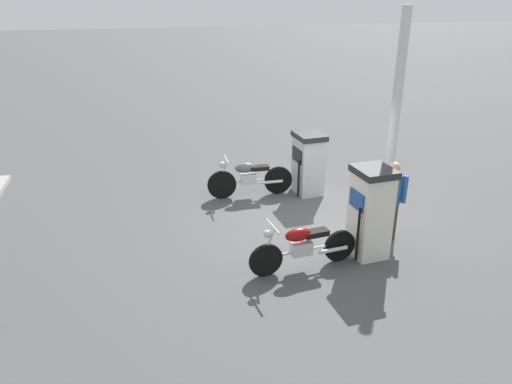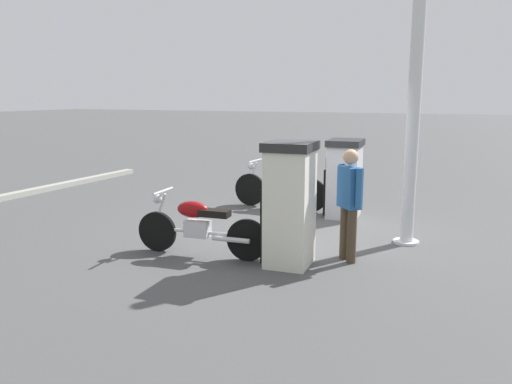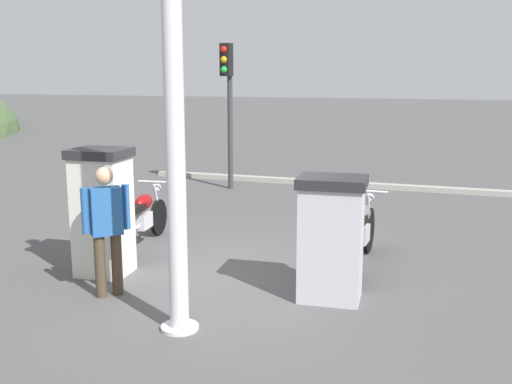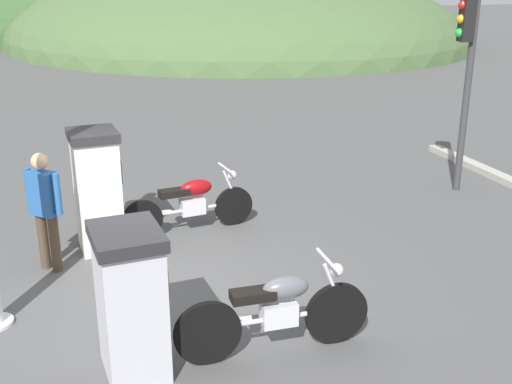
% 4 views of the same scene
% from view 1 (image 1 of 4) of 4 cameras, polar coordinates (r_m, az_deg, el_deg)
% --- Properties ---
extents(ground_plane, '(120.00, 120.00, 0.00)m').
position_cam_1_polar(ground_plane, '(10.20, 6.50, -3.54)').
color(ground_plane, '#4C4C4C').
extents(fuel_pump_near, '(0.67, 0.82, 1.48)m').
position_cam_1_polar(fuel_pump_near, '(11.39, 6.23, 3.45)').
color(fuel_pump_near, silver).
rests_on(fuel_pump_near, ground).
extents(fuel_pump_far, '(0.68, 0.75, 1.69)m').
position_cam_1_polar(fuel_pump_far, '(8.80, 13.46, -2.32)').
color(fuel_pump_far, silver).
rests_on(fuel_pump_far, ground).
extents(motorcycle_near_pump, '(2.04, 0.56, 0.98)m').
position_cam_1_polar(motorcycle_near_pump, '(11.22, -0.82, 1.77)').
color(motorcycle_near_pump, black).
rests_on(motorcycle_near_pump, ground).
extents(motorcycle_far_pump, '(2.02, 0.56, 0.94)m').
position_cam_1_polar(motorcycle_far_pump, '(8.34, 5.56, -6.35)').
color(motorcycle_far_pump, black).
rests_on(motorcycle_far_pump, ground).
extents(attendant_person, '(0.46, 0.48, 1.57)m').
position_cam_1_polar(attendant_person, '(9.50, 15.82, -0.42)').
color(attendant_person, '#473828').
rests_on(attendant_person, ground).
extents(canopy_support_pole, '(0.40, 0.40, 4.27)m').
position_cam_1_polar(canopy_support_pole, '(10.46, 16.21, 8.39)').
color(canopy_support_pole, silver).
rests_on(canopy_support_pole, ground).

